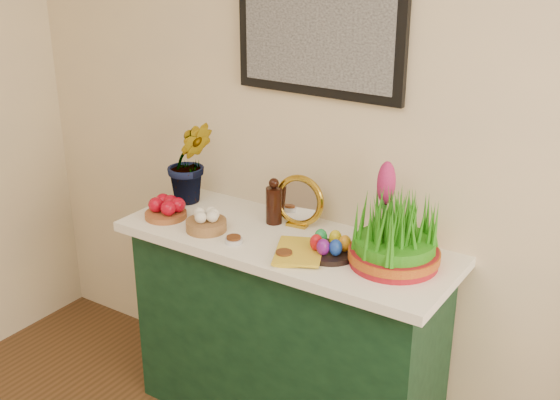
# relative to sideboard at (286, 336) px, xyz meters

# --- Properties ---
(sideboard) EXTENTS (1.30, 0.45, 0.85)m
(sideboard) POSITION_rel_sideboard_xyz_m (0.00, 0.00, 0.00)
(sideboard) COLOR #153B20
(sideboard) RESTS_ON ground
(tablecloth) EXTENTS (1.40, 0.55, 0.04)m
(tablecloth) POSITION_rel_sideboard_xyz_m (0.00, 0.00, 0.45)
(tablecloth) COLOR white
(tablecloth) RESTS_ON sideboard
(hyacinth_green) EXTENTS (0.33, 0.33, 0.50)m
(hyacinth_green) POSITION_rel_sideboard_xyz_m (-0.58, 0.10, 0.72)
(hyacinth_green) COLOR #2D7322
(hyacinth_green) RESTS_ON tablecloth
(apple_bowl) EXTENTS (0.18, 0.18, 0.09)m
(apple_bowl) POSITION_rel_sideboard_xyz_m (-0.55, -0.11, 0.50)
(apple_bowl) COLOR #97532B
(apple_bowl) RESTS_ON tablecloth
(garlic_basket) EXTENTS (0.19, 0.19, 0.09)m
(garlic_basket) POSITION_rel_sideboard_xyz_m (-0.32, -0.12, 0.50)
(garlic_basket) COLOR #9C703E
(garlic_basket) RESTS_ON tablecloth
(vinegar_cruet) EXTENTS (0.07, 0.07, 0.20)m
(vinegar_cruet) POSITION_rel_sideboard_xyz_m (-0.13, 0.10, 0.55)
(vinegar_cruet) COLOR black
(vinegar_cruet) RESTS_ON tablecloth
(mirror) EXTENTS (0.22, 0.08, 0.22)m
(mirror) POSITION_rel_sideboard_xyz_m (-0.03, 0.13, 0.57)
(mirror) COLOR #B89025
(mirror) RESTS_ON tablecloth
(book) EXTENTS (0.25, 0.28, 0.03)m
(book) POSITION_rel_sideboard_xyz_m (0.04, -0.15, 0.48)
(book) COLOR gold
(book) RESTS_ON tablecloth
(spice_dish_left) EXTENTS (0.07, 0.07, 0.03)m
(spice_dish_left) POSITION_rel_sideboard_xyz_m (-0.15, -0.16, 0.48)
(spice_dish_left) COLOR silver
(spice_dish_left) RESTS_ON tablecloth
(spice_dish_right) EXTENTS (0.08, 0.08, 0.03)m
(spice_dish_right) POSITION_rel_sideboard_xyz_m (0.09, -0.17, 0.48)
(spice_dish_right) COLOR silver
(spice_dish_right) RESTS_ON tablecloth
(egg_plate) EXTENTS (0.28, 0.28, 0.09)m
(egg_plate) POSITION_rel_sideboard_xyz_m (0.22, -0.04, 0.50)
(egg_plate) COLOR black
(egg_plate) RESTS_ON tablecloth
(hyacinth_pink) EXTENTS (0.11, 0.11, 0.36)m
(hyacinth_pink) POSITION_rel_sideboard_xyz_m (0.37, 0.11, 0.63)
(hyacinth_pink) COLOR brown
(hyacinth_pink) RESTS_ON tablecloth
(wheatgrass_sabzeh) EXTENTS (0.34, 0.34, 0.28)m
(wheatgrass_sabzeh) POSITION_rel_sideboard_xyz_m (0.46, 0.02, 0.59)
(wheatgrass_sabzeh) COLOR maroon
(wheatgrass_sabzeh) RESTS_ON tablecloth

